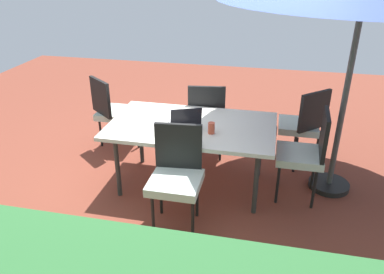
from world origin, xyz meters
TOP-DOWN VIEW (x-y plane):
  - ground_plane at (0.00, 0.00)m, footprint 10.00×10.00m
  - dining_table at (0.00, 0.00)m, footprint 1.73×1.04m
  - chair_southwest at (-1.18, -0.74)m, footprint 0.59×0.59m
  - chair_north at (-0.00, 0.68)m, footprint 0.47×0.48m
  - chair_south at (-0.03, -0.71)m, footprint 0.48×0.49m
  - chair_west at (-1.18, -0.02)m, footprint 0.47×0.46m
  - chair_southeast at (1.18, -0.65)m, footprint 0.58×0.58m
  - laptop at (0.07, 0.03)m, footprint 0.39×0.35m
  - cup at (-0.23, 0.17)m, footprint 0.07×0.07m

SIDE VIEW (x-z plane):
  - ground_plane at x=0.00m, z-range -0.02..0.00m
  - chair_southwest at x=-1.18m, z-range 0.06..1.04m
  - chair_north at x=0.00m, z-range 0.06..1.04m
  - chair_south at x=-0.03m, z-range 0.06..1.04m
  - chair_west at x=-1.18m, z-range 0.06..1.04m
  - chair_southeast at x=1.18m, z-range 0.06..1.04m
  - dining_table at x=0.00m, z-range 0.32..1.06m
  - laptop at x=0.07m, z-range 0.68..0.90m
  - cup at x=-0.23m, z-range 0.75..0.86m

